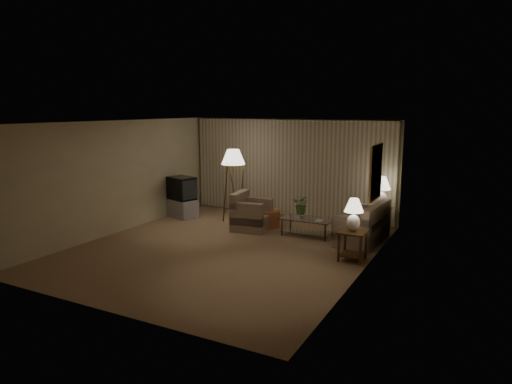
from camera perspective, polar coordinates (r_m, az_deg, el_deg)
ground at (r=9.98m, az=-3.81°, el=-6.99°), size 7.00×7.00×0.00m
room_shell at (r=10.89m, az=0.32°, el=3.93°), size 6.04×7.02×2.72m
sofa at (r=10.59m, az=13.18°, el=-4.22°), size 1.72×1.05×0.71m
armchair at (r=11.32m, az=-0.55°, el=-2.91°), size 1.08×1.04×0.74m
side_table_near at (r=9.28m, az=11.99°, el=-5.92°), size 0.53×0.53×0.60m
side_table_far at (r=11.55m, az=15.24°, el=-2.84°), size 0.52×0.44×0.60m
table_lamp_near at (r=9.13m, az=12.12°, el=-2.45°), size 0.38×0.38×0.65m
table_lamp_far at (r=11.42m, az=15.39°, el=0.32°), size 0.44×0.44×0.76m
coffee_table at (r=10.89m, az=6.42°, el=-4.01°), size 1.22×0.66×0.41m
tv_cabinet at (r=12.81m, az=-9.19°, el=-2.01°), size 1.14×1.01×0.50m
crt_tv at (r=12.71m, az=-9.27°, el=0.48°), size 1.04×0.95×0.63m
floor_lamp at (r=12.04m, az=-2.83°, el=0.99°), size 0.63×0.63×1.93m
ottoman at (r=11.64m, az=1.45°, el=-3.33°), size 0.80×0.80×0.43m
vase at (r=10.89m, az=5.71°, el=-2.87°), size 0.17×0.17×0.14m
flowers at (r=10.83m, az=5.73°, el=-1.35°), size 0.43×0.38×0.45m
book at (r=10.68m, az=7.49°, el=-3.53°), size 0.17×0.23×0.02m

